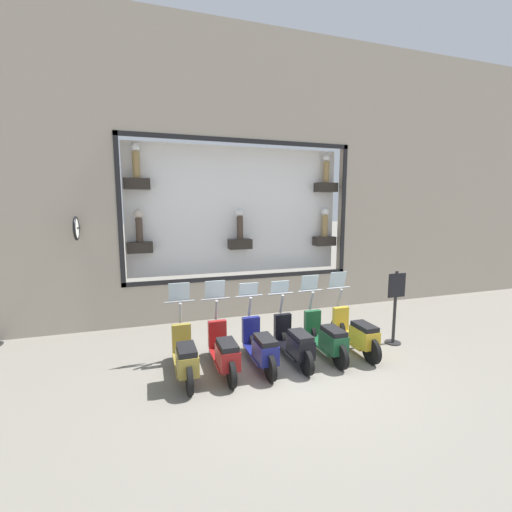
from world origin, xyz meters
TOP-DOWN VIEW (x-y plane):
  - ground_plane at (0.00, 0.00)m, footprint 120.00×120.00m
  - building_facade at (3.60, 0.00)m, footprint 1.21×36.00m
  - scooter_yellow_0 at (0.19, -1.63)m, footprint 1.81×0.60m
  - scooter_green_1 at (0.19, -0.90)m, footprint 1.80×0.61m
  - scooter_black_2 at (0.19, -0.16)m, footprint 1.80×0.61m
  - scooter_navy_3 at (0.19, 0.57)m, footprint 1.80×0.60m
  - scooter_red_4 at (0.19, 1.30)m, footprint 1.80×0.60m
  - scooter_olive_5 at (0.19, 2.03)m, footprint 1.80×0.61m
  - shop_sign_post at (0.38, -2.77)m, footprint 0.36×0.45m

SIDE VIEW (x-z plane):
  - ground_plane at x=0.00m, z-range 0.00..0.00m
  - scooter_black_2 at x=0.19m, z-range -0.34..1.19m
  - scooter_navy_3 at x=0.19m, z-range -0.34..1.20m
  - scooter_red_4 at x=0.19m, z-range -0.39..1.25m
  - scooter_green_1 at x=0.19m, z-range -0.38..1.24m
  - scooter_olive_5 at x=0.19m, z-range -0.39..1.26m
  - scooter_yellow_0 at x=0.19m, z-range -0.38..1.27m
  - shop_sign_post at x=0.38m, z-range 0.07..1.78m
  - building_facade at x=3.60m, z-range 0.08..8.03m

